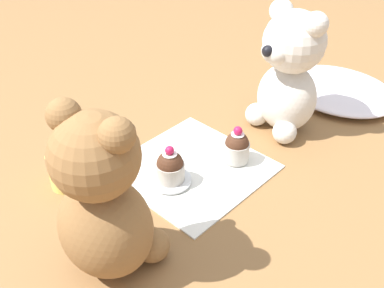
# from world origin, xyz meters

# --- Properties ---
(ground_plane) EXTENTS (4.00, 4.00, 0.00)m
(ground_plane) POSITION_xyz_m (0.00, 0.00, 0.00)
(ground_plane) COLOR olive
(knitted_placemat) EXTENTS (0.24, 0.24, 0.01)m
(knitted_placemat) POSITION_xyz_m (0.00, 0.00, 0.00)
(knitted_placemat) COLOR silver
(knitted_placemat) RESTS_ON ground_plane
(tulle_cloth) EXTENTS (0.26, 0.22, 0.03)m
(tulle_cloth) POSITION_xyz_m (0.06, 0.42, 0.02)
(tulle_cloth) COLOR silver
(tulle_cloth) RESTS_ON ground_plane
(teddy_bear_cream) EXTENTS (0.14, 0.14, 0.25)m
(teddy_bear_cream) POSITION_xyz_m (0.04, 0.22, 0.12)
(teddy_bear_cream) COLOR silver
(teddy_bear_cream) RESTS_ON ground_plane
(teddy_bear_tan) EXTENTS (0.15, 0.14, 0.26)m
(teddy_bear_tan) POSITION_xyz_m (0.06, -0.23, 0.12)
(teddy_bear_tan) COLOR olive
(teddy_bear_tan) RESTS_ON ground_plane
(cupcake_near_cream_bear) EXTENTS (0.05, 0.05, 0.07)m
(cupcake_near_cream_bear) POSITION_xyz_m (0.04, 0.07, 0.03)
(cupcake_near_cream_bear) COLOR #B2ADA3
(cupcake_near_cream_bear) RESTS_ON knitted_placemat
(saucer_plate) EXTENTS (0.07, 0.07, 0.01)m
(saucer_plate) POSITION_xyz_m (0.00, -0.05, 0.01)
(saucer_plate) COLOR silver
(saucer_plate) RESTS_ON knitted_placemat
(cupcake_near_tan_bear) EXTENTS (0.05, 0.05, 0.07)m
(cupcake_near_tan_bear) POSITION_xyz_m (0.00, -0.05, 0.04)
(cupcake_near_tan_bear) COLOR #B2ADA3
(cupcake_near_tan_bear) RESTS_ON saucer_plate
(juice_glass) EXTENTS (0.06, 0.06, 0.06)m
(juice_glass) POSITION_xyz_m (-0.13, -0.18, 0.03)
(juice_glass) COLOR #EADB66
(juice_glass) RESTS_ON ground_plane
(teaspoon) EXTENTS (0.05, 0.10, 0.01)m
(teaspoon) POSITION_xyz_m (-0.11, -0.15, 0.00)
(teaspoon) COLOR silver
(teaspoon) RESTS_ON ground_plane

